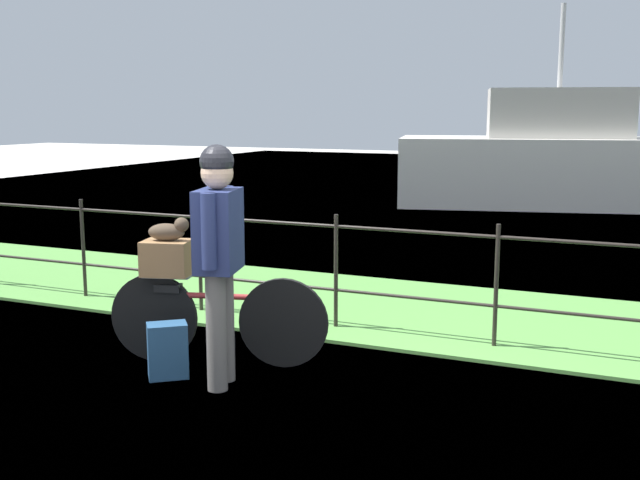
% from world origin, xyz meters
% --- Properties ---
extents(ground_plane, '(60.00, 60.00, 0.00)m').
position_xyz_m(ground_plane, '(0.00, 0.00, 0.00)').
color(ground_plane, beige).
extents(grass_strip, '(27.00, 2.40, 0.03)m').
position_xyz_m(grass_strip, '(0.00, 2.85, 0.01)').
color(grass_strip, '#569342').
rests_on(grass_strip, ground).
extents(harbor_water, '(30.00, 30.00, 0.00)m').
position_xyz_m(harbor_water, '(0.00, 12.76, 0.00)').
color(harbor_water, '#60849E').
rests_on(harbor_water, ground).
extents(iron_fence, '(18.04, 0.04, 1.02)m').
position_xyz_m(iron_fence, '(0.00, 2.04, 0.59)').
color(iron_fence, '#28231E').
rests_on(iron_fence, ground).
extents(bicycle_main, '(1.64, 0.48, 0.68)m').
position_xyz_m(bicycle_main, '(-1.18, 0.85, 0.36)').
color(bicycle_main, black).
rests_on(bicycle_main, ground).
extents(wooden_crate, '(0.41, 0.35, 0.26)m').
position_xyz_m(wooden_crate, '(-1.53, 0.75, 0.81)').
color(wooden_crate, olive).
rests_on(wooden_crate, bicycle_main).
extents(terrier_dog, '(0.32, 0.21, 0.18)m').
position_xyz_m(terrier_dog, '(-1.51, 0.76, 1.02)').
color(terrier_dog, '#4C3D2D').
rests_on(terrier_dog, wooden_crate).
extents(cyclist_person, '(0.35, 0.52, 1.68)m').
position_xyz_m(cyclist_person, '(-0.90, 0.45, 1.00)').
color(cyclist_person, slate).
rests_on(cyclist_person, ground).
extents(backpack_on_paving, '(0.33, 0.32, 0.40)m').
position_xyz_m(backpack_on_paving, '(-1.33, 0.43, 0.20)').
color(backpack_on_paving, '#28517A').
rests_on(backpack_on_paving, ground).
extents(moored_boat_near, '(6.39, 3.46, 3.91)m').
position_xyz_m(moored_boat_near, '(-0.07, 11.85, 0.88)').
color(moored_boat_near, silver).
rests_on(moored_boat_near, ground).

